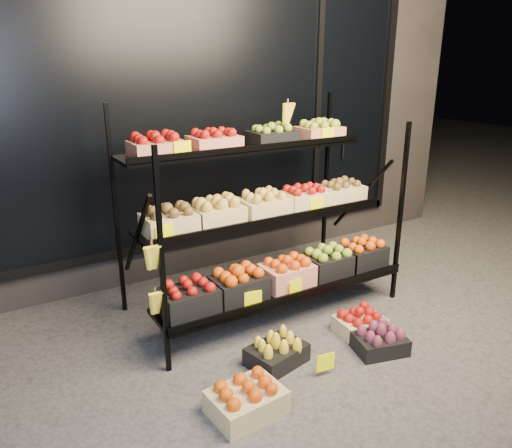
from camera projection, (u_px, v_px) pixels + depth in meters
ground at (309, 340)px, 3.66m from camera, size 24.00×24.00×0.00m
building at (166, 79)px, 5.20m from camera, size 6.00×2.08×3.50m
display_rack at (266, 217)px, 3.89m from camera, size 2.18×1.02×1.74m
tag_floor_a at (325, 368)px, 3.23m from camera, size 0.13×0.01×0.12m
floor_crate_left at (247, 398)px, 2.89m from camera, size 0.44×0.34×0.21m
floor_crate_midleft at (277, 351)px, 3.36m from camera, size 0.43×0.36×0.19m
floor_crate_midright at (360, 322)px, 3.74m from camera, size 0.37×0.29×0.18m
floor_crate_right at (380, 341)px, 3.49m from camera, size 0.40×0.33×0.18m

